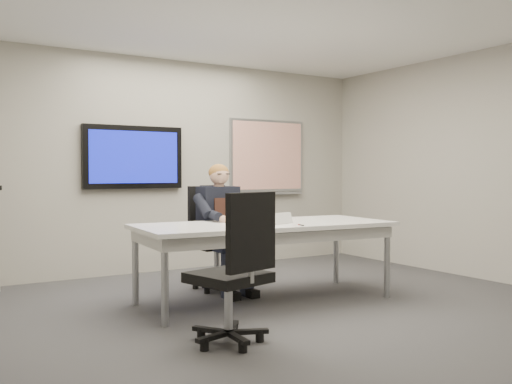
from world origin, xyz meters
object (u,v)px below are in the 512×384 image
office_chair_far (215,257)px  office_chair_near (233,297)px  conference_table (265,232)px  seated_person (226,241)px  laptop (246,216)px

office_chair_far → office_chair_near: office_chair_near is taller
conference_table → office_chair_near: bearing=-127.7°
seated_person → office_chair_far: bearing=90.0°
office_chair_near → seated_person: 1.89m
conference_table → office_chair_far: bearing=103.3°
office_chair_near → office_chair_far: bearing=-128.2°
office_chair_far → laptop: (0.07, -0.57, 0.50)m
conference_table → laptop: bearing=109.0°
conference_table → laptop: (-0.07, 0.26, 0.15)m
office_chair_far → seated_person: size_ratio=0.82×
conference_table → seated_person: seated_person is taller
office_chair_near → seated_person: bearing=-131.5°
office_chair_near → laptop: office_chair_near is taller
seated_person → laptop: bearing=-78.2°
conference_table → office_chair_near: size_ratio=2.29×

